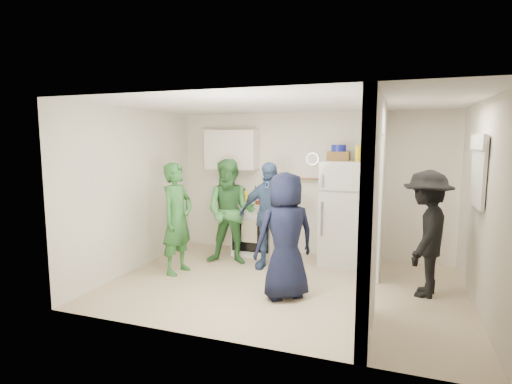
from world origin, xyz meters
TOP-DOWN VIEW (x-y plane):
  - floor at (0.00, 0.00)m, footprint 4.80×4.80m
  - wall_back at (0.00, 1.70)m, footprint 4.80×0.00m
  - wall_front at (0.00, -1.70)m, footprint 4.80×0.00m
  - wall_left at (-2.40, 0.00)m, footprint 0.00×3.40m
  - wall_right at (2.40, 0.00)m, footprint 0.00×3.40m
  - ceiling at (0.00, 0.00)m, footprint 4.80×4.80m
  - partition_pier_back at (1.20, 1.10)m, footprint 0.12×1.20m
  - partition_pier_front at (1.20, -1.10)m, footprint 0.12×1.20m
  - partition_header at (1.20, 0.00)m, footprint 0.12×1.00m
  - stove at (-0.88, 1.37)m, footprint 0.76×0.63m
  - upper_cabinet at (-1.40, 1.52)m, footprint 0.95×0.34m
  - fridge at (0.64, 1.34)m, footprint 0.70×0.68m
  - wicker_basket at (0.54, 1.39)m, footprint 0.35×0.25m
  - blue_bowl at (0.54, 1.39)m, footprint 0.24×0.24m
  - yellow_cup_stack_top at (0.86, 1.24)m, footprint 0.09×0.09m
  - wall_clock at (0.05, 1.68)m, footprint 0.22×0.02m
  - spice_shelf at (0.00, 1.65)m, footprint 0.35×0.08m
  - nook_window at (2.38, 0.20)m, footprint 0.03×0.70m
  - nook_window_frame at (2.36, 0.20)m, footprint 0.04×0.76m
  - nook_valance at (2.34, 0.20)m, footprint 0.04×0.82m
  - yellow_cup_stack_stove at (-1.00, 1.15)m, footprint 0.09×0.09m
  - red_cup at (-0.66, 1.17)m, footprint 0.09×0.09m
  - person_green_left at (-1.67, 0.01)m, footprint 0.48×0.66m
  - person_green_center at (-1.09, 0.72)m, footprint 0.94×0.79m
  - person_denim at (-0.43, 0.69)m, footprint 1.02×0.49m
  - person_navy at (0.14, -0.39)m, footprint 0.94×0.91m
  - person_nook at (1.83, 0.31)m, footprint 0.82×1.17m
  - bottle_a at (-1.14, 1.49)m, footprint 0.07×0.07m
  - bottle_b at (-1.08, 1.29)m, footprint 0.07×0.07m
  - bottle_c at (-0.95, 1.54)m, footprint 0.06×0.06m
  - bottle_d at (-0.84, 1.34)m, footprint 0.08×0.08m
  - bottle_e at (-0.79, 1.56)m, footprint 0.06×0.06m
  - bottle_f at (-0.68, 1.39)m, footprint 0.07×0.07m
  - bottle_g at (-0.61, 1.50)m, footprint 0.07×0.07m
  - bottle_h at (-1.19, 1.24)m, footprint 0.08×0.08m

SIDE VIEW (x-z plane):
  - floor at x=0.00m, z-range 0.00..0.00m
  - stove at x=-0.88m, z-range 0.00..0.90m
  - person_navy at x=0.14m, z-range 0.00..1.63m
  - person_nook at x=1.83m, z-range 0.00..1.65m
  - person_green_left at x=-1.67m, z-range 0.00..1.69m
  - fridge at x=0.64m, z-range 0.00..1.69m
  - person_denim at x=-0.43m, z-range 0.00..1.69m
  - person_green_center at x=-1.09m, z-range 0.00..1.72m
  - red_cup at x=-0.66m, z-range 0.90..1.02m
  - bottle_g at x=-0.61m, z-range 0.90..1.14m
  - bottle_b at x=-1.08m, z-range 0.90..1.15m
  - yellow_cup_stack_stove at x=-1.00m, z-range 0.90..1.15m
  - bottle_a at x=-1.14m, z-range 0.90..1.16m
  - bottle_e at x=-0.79m, z-range 0.90..1.17m
  - bottle_d at x=-0.84m, z-range 0.90..1.18m
  - bottle_f at x=-0.68m, z-range 0.90..1.19m
  - bottle_c at x=-0.95m, z-range 0.90..1.20m
  - bottle_h at x=-1.19m, z-range 0.90..1.23m
  - wall_back at x=0.00m, z-range -1.15..3.65m
  - wall_front at x=0.00m, z-range -1.15..3.65m
  - wall_left at x=-2.40m, z-range -0.45..2.95m
  - wall_right at x=2.40m, z-range -0.45..2.95m
  - partition_pier_back at x=1.20m, z-range 0.00..2.50m
  - partition_pier_front at x=1.20m, z-range 0.00..2.50m
  - spice_shelf at x=0.00m, z-range 1.34..1.36m
  - nook_window at x=2.38m, z-range 1.25..2.05m
  - nook_window_frame at x=2.36m, z-range 1.22..2.08m
  - wall_clock at x=0.05m, z-range 1.59..1.81m
  - wicker_basket at x=0.54m, z-range 1.69..1.84m
  - yellow_cup_stack_top at x=0.86m, z-range 1.69..1.94m
  - upper_cabinet at x=-1.40m, z-range 1.50..2.20m
  - blue_bowl at x=0.54m, z-range 1.84..1.95m
  - nook_valance at x=2.34m, z-range 1.91..2.09m
  - partition_header at x=1.20m, z-range 2.10..2.50m
  - ceiling at x=0.00m, z-range 2.50..2.50m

